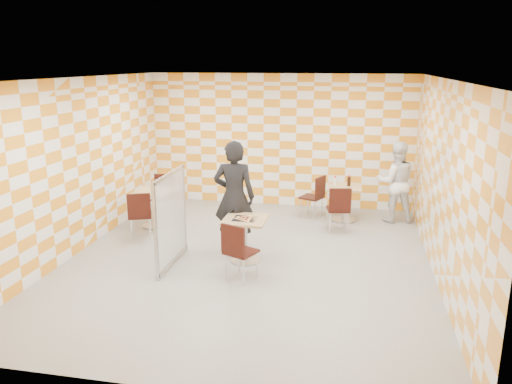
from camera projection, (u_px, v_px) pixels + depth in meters
room_shell at (254, 167)px, 8.55m from camera, size 7.00×7.00×7.00m
main_table at (245, 232)px, 8.26m from camera, size 0.70×0.70×0.75m
second_table at (344, 197)px, 10.39m from camera, size 0.70×0.70×0.75m
empty_table at (154, 202)px, 10.03m from camera, size 0.70×0.70×0.75m
chair_main_front at (237, 248)px, 7.48m from camera, size 0.56×0.56×0.92m
chair_second_front at (339, 206)px, 9.64m from camera, size 0.49×0.50×0.92m
chair_second_side at (316, 194)px, 10.54m from camera, size 0.56×0.55×0.92m
chair_empty_near at (140, 212)px, 9.26m from camera, size 0.55×0.56×0.92m
chair_empty_far at (164, 192)px, 10.63m from camera, size 0.48×0.49×0.92m
partition at (171, 219)px, 8.07m from camera, size 0.08×1.38×1.55m
man_dark at (234, 197)px, 8.62m from camera, size 0.75×0.52×1.97m
man_white at (396, 182)px, 10.29m from camera, size 0.90×0.75×1.68m
pizza_on_foil at (245, 218)px, 8.18m from camera, size 0.40×0.40×0.04m
sport_bottle at (335, 181)px, 10.39m from camera, size 0.06×0.06×0.20m
soda_bottle at (349, 181)px, 10.31m from camera, size 0.07×0.07×0.23m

